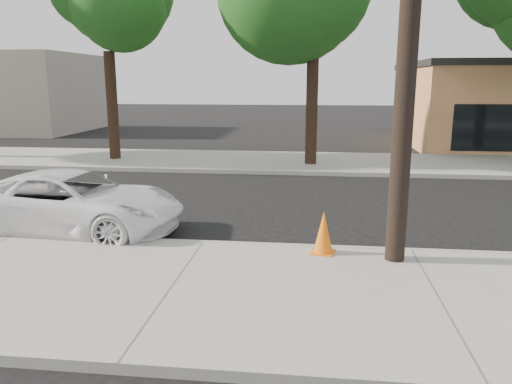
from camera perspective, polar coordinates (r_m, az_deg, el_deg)
ground at (r=11.97m, az=-3.82°, el=-3.21°), size 120.00×120.00×0.00m
near_sidewalk at (r=8.00m, az=-9.53°, el=-10.98°), size 90.00×4.40×0.15m
far_sidewalk at (r=20.19m, az=0.57°, el=3.51°), size 90.00×5.00×0.15m
curb_near at (r=9.98m, az=-6.02°, el=-6.03°), size 90.00×0.12×0.16m
tree_b at (r=21.15m, az=-16.43°, el=19.96°), size 4.34×4.20×8.45m
police_cruiser at (r=11.55m, az=-20.26°, el=-1.11°), size 4.99×2.58×1.34m
traffic_cone at (r=9.23m, az=7.72°, el=-4.65°), size 0.49×0.49×0.79m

